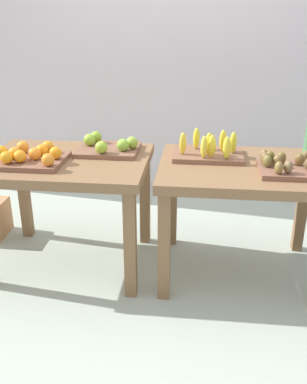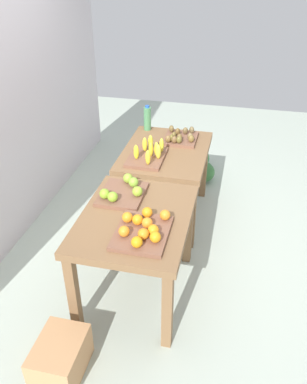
{
  "view_description": "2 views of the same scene",
  "coord_description": "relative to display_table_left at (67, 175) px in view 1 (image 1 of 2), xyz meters",
  "views": [
    {
      "loc": [
        0.28,
        -2.56,
        1.63
      ],
      "look_at": [
        -0.0,
        0.04,
        0.53
      ],
      "focal_mm": 40.8,
      "sensor_mm": 36.0,
      "label": 1
    },
    {
      "loc": [
        -2.84,
        -0.66,
        2.45
      ],
      "look_at": [
        0.02,
        -0.0,
        0.61
      ],
      "focal_mm": 37.21,
      "sensor_mm": 36.0,
      "label": 2
    }
  ],
  "objects": [
    {
      "name": "display_table_left",
      "position": [
        0.0,
        0.0,
        0.0
      ],
      "size": [
        1.04,
        0.8,
        0.75
      ],
      "color": "brown",
      "rests_on": "ground_plane"
    },
    {
      "name": "display_table_right",
      "position": [
        1.12,
        0.0,
        0.0
      ],
      "size": [
        1.04,
        0.8,
        0.75
      ],
      "color": "brown",
      "rests_on": "ground_plane"
    },
    {
      "name": "back_wall",
      "position": [
        0.56,
        1.35,
        0.86
      ],
      "size": [
        4.4,
        0.12,
        3.0
      ],
      "primitive_type": "cube",
      "color": "silver",
      "rests_on": "ground_plane"
    },
    {
      "name": "ground_plane",
      "position": [
        0.56,
        0.0,
        -0.64
      ],
      "size": [
        8.0,
        8.0,
        0.0
      ],
      "primitive_type": "plane",
      "color": "#B1BFAF"
    },
    {
      "name": "apple_bin",
      "position": [
        0.24,
        0.17,
        0.15
      ],
      "size": [
        0.4,
        0.35,
        0.11
      ],
      "color": "brown",
      "rests_on": "display_table_left"
    },
    {
      "name": "kiwi_bin",
      "position": [
        1.36,
        -0.1,
        0.15
      ],
      "size": [
        0.36,
        0.32,
        0.1
      ],
      "color": "brown",
      "rests_on": "display_table_right"
    },
    {
      "name": "banana_crate",
      "position": [
        0.9,
        0.12,
        0.16
      ],
      "size": [
        0.44,
        0.32,
        0.17
      ],
      "color": "brown",
      "rests_on": "display_table_right"
    },
    {
      "name": "orange_bin",
      "position": [
        -0.2,
        -0.11,
        0.15
      ],
      "size": [
        0.44,
        0.36,
        0.11
      ],
      "color": "brown",
      "rests_on": "display_table_left"
    }
  ]
}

